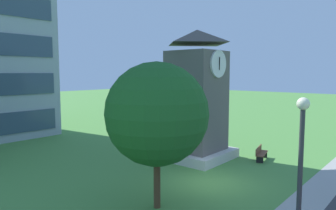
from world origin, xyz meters
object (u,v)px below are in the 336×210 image
tree_by_building (157,114)px  clock_tower (197,103)px  street_lamp (301,162)px  park_bench (261,153)px

tree_by_building → clock_tower: bearing=23.3°
clock_tower → street_lamp: bearing=-131.0°
park_bench → street_lamp: bearing=-151.4°
park_bench → tree_by_building: tree_by_building is taller
clock_tower → park_bench: bearing=-57.5°
street_lamp → tree_by_building: (0.43, 5.94, 0.84)m
street_lamp → tree_by_building: size_ratio=0.81×
park_bench → street_lamp: street_lamp is taller
street_lamp → park_bench: bearing=28.6°
park_bench → tree_by_building: 10.50m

